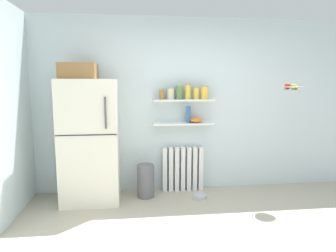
# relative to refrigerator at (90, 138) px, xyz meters

# --- Properties ---
(ground_plane) EXTENTS (7.04, 7.04, 0.00)m
(ground_plane) POSITION_rel_refrigerator_xyz_m (1.34, -1.17, -0.89)
(ground_plane) COLOR #B2A893
(back_wall) EXTENTS (7.04, 0.10, 2.60)m
(back_wall) POSITION_rel_refrigerator_xyz_m (1.34, 0.38, 0.41)
(back_wall) COLOR silver
(back_wall) RESTS_ON ground_plane
(refrigerator) EXTENTS (0.77, 0.69, 1.90)m
(refrigerator) POSITION_rel_refrigerator_xyz_m (0.00, 0.00, 0.00)
(refrigerator) COLOR silver
(refrigerator) RESTS_ON ground_plane
(radiator) EXTENTS (0.62, 0.12, 0.67)m
(radiator) POSITION_rel_refrigerator_xyz_m (1.34, 0.25, -0.56)
(radiator) COLOR white
(radiator) RESTS_ON ground_plane
(wall_shelf_lower) EXTENTS (0.90, 0.22, 0.02)m
(wall_shelf_lower) POSITION_rel_refrigerator_xyz_m (1.34, 0.22, 0.15)
(wall_shelf_lower) COLOR white
(wall_shelf_upper) EXTENTS (0.90, 0.22, 0.02)m
(wall_shelf_upper) POSITION_rel_refrigerator_xyz_m (1.34, 0.22, 0.50)
(wall_shelf_upper) COLOR white
(storage_jar_0) EXTENTS (0.08, 0.08, 0.16)m
(storage_jar_0) POSITION_rel_refrigerator_xyz_m (1.02, 0.22, 0.59)
(storage_jar_0) COLOR olive
(storage_jar_0) RESTS_ON wall_shelf_upper
(storage_jar_1) EXTENTS (0.10, 0.10, 0.18)m
(storage_jar_1) POSITION_rel_refrigerator_xyz_m (1.15, 0.22, 0.60)
(storage_jar_1) COLOR beige
(storage_jar_1) RESTS_ON wall_shelf_upper
(storage_jar_2) EXTENTS (0.10, 0.10, 0.22)m
(storage_jar_2) POSITION_rel_refrigerator_xyz_m (1.27, 0.22, 0.62)
(storage_jar_2) COLOR #5B7F4C
(storage_jar_2) RESTS_ON wall_shelf_upper
(storage_jar_3) EXTENTS (0.09, 0.09, 0.23)m
(storage_jar_3) POSITION_rel_refrigerator_xyz_m (1.40, 0.22, 0.62)
(storage_jar_3) COLOR yellow
(storage_jar_3) RESTS_ON wall_shelf_upper
(storage_jar_4) EXTENTS (0.08, 0.08, 0.18)m
(storage_jar_4) POSITION_rel_refrigerator_xyz_m (1.53, 0.22, 0.60)
(storage_jar_4) COLOR yellow
(storage_jar_4) RESTS_ON wall_shelf_upper
(storage_jar_5) EXTENTS (0.12, 0.12, 0.20)m
(storage_jar_5) POSITION_rel_refrigerator_xyz_m (1.65, 0.22, 0.61)
(storage_jar_5) COLOR yellow
(storage_jar_5) RESTS_ON wall_shelf_upper
(vase) EXTENTS (0.07, 0.07, 0.25)m
(vase) POSITION_rel_refrigerator_xyz_m (1.41, 0.22, 0.28)
(vase) COLOR #38609E
(vase) RESTS_ON wall_shelf_lower
(shelf_bowl) EXTENTS (0.19, 0.19, 0.09)m
(shelf_bowl) POSITION_rel_refrigerator_xyz_m (1.53, 0.22, 0.20)
(shelf_bowl) COLOR orange
(shelf_bowl) RESTS_ON wall_shelf_lower
(trash_bin) EXTENTS (0.25, 0.25, 0.48)m
(trash_bin) POSITION_rel_refrigerator_xyz_m (0.76, 0.03, -0.65)
(trash_bin) COLOR slate
(trash_bin) RESTS_ON ground_plane
(pet_food_bowl) EXTENTS (0.20, 0.20, 0.05)m
(pet_food_bowl) POSITION_rel_refrigerator_xyz_m (1.53, -0.10, -0.87)
(pet_food_bowl) COLOR #B7B7BC
(pet_food_bowl) RESTS_ON ground_plane
(hanging_fruit_basket) EXTENTS (0.30, 0.30, 0.10)m
(hanging_fruit_basket) POSITION_rel_refrigerator_xyz_m (2.77, -0.23, 0.69)
(hanging_fruit_basket) COLOR #B2B2B7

